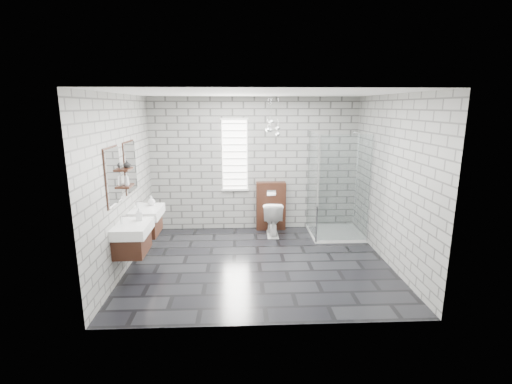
{
  "coord_description": "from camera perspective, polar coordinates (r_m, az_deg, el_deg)",
  "views": [
    {
      "loc": [
        -0.31,
        -5.68,
        2.52
      ],
      "look_at": [
        -0.03,
        0.35,
        1.11
      ],
      "focal_mm": 26.0,
      "sensor_mm": 36.0,
      "label": 1
    }
  ],
  "objects": [
    {
      "name": "vase",
      "position": [
        5.99,
        -19.24,
        4.07
      ],
      "size": [
        0.13,
        0.13,
        0.12
      ],
      "primitive_type": "imported",
      "rotation": [
        0.0,
        0.0,
        0.22
      ],
      "color": "#B2B2B2",
      "rests_on": "shelf_upper"
    },
    {
      "name": "floor",
      "position": [
        6.22,
        0.46,
        -10.85
      ],
      "size": [
        4.2,
        3.6,
        0.02
      ],
      "primitive_type": "cube",
      "color": "black",
      "rests_on": "ground"
    },
    {
      "name": "soap_bottle_c",
      "position": [
        5.95,
        -19.3,
        1.85
      ],
      "size": [
        0.09,
        0.09,
        0.19
      ],
      "primitive_type": "imported",
      "rotation": [
        0.0,
        0.0,
        -0.15
      ],
      "color": "#B2B2B2",
      "rests_on": "shelf_lower"
    },
    {
      "name": "shelf_lower",
      "position": [
        6.01,
        -19.21,
        0.87
      ],
      "size": [
        0.14,
        0.3,
        0.03
      ],
      "primitive_type": "cube",
      "color": "#3A1D12",
      "rests_on": "wall_left"
    },
    {
      "name": "pendant_cluster",
      "position": [
        7.1,
        2.65,
        9.76
      ],
      "size": [
        0.29,
        0.23,
        0.75
      ],
      "color": "silver",
      "rests_on": "ceiling"
    },
    {
      "name": "wall_right",
      "position": [
        6.28,
        20.09,
        1.59
      ],
      "size": [
        0.02,
        3.6,
        2.7
      ],
      "primitive_type": "cube",
      "color": "gray",
      "rests_on": "floor"
    },
    {
      "name": "ceiling",
      "position": [
        5.69,
        0.51,
        15.05
      ],
      "size": [
        4.2,
        3.6,
        0.02
      ],
      "primitive_type": "cube",
      "color": "white",
      "rests_on": "wall_back"
    },
    {
      "name": "wall_back",
      "position": [
        7.59,
        -0.25,
        4.25
      ],
      "size": [
        4.2,
        0.02,
        2.7
      ],
      "primitive_type": "cube",
      "color": "gray",
      "rests_on": "floor"
    },
    {
      "name": "vanity_right",
      "position": [
        6.5,
        -16.77,
        -3.18
      ],
      "size": [
        0.47,
        0.7,
        1.57
      ],
      "color": "#3A1D12",
      "rests_on": "wall_left"
    },
    {
      "name": "window",
      "position": [
        7.53,
        -3.3,
        5.7
      ],
      "size": [
        0.56,
        0.05,
        1.48
      ],
      "color": "white",
      "rests_on": "wall_back"
    },
    {
      "name": "shower_enclosure",
      "position": [
        7.38,
        11.71,
        -3.02
      ],
      "size": [
        1.0,
        1.0,
        2.03
      ],
      "color": "white",
      "rests_on": "floor"
    },
    {
      "name": "soap_bottle_a",
      "position": [
        5.78,
        -17.57,
        -3.26
      ],
      "size": [
        0.11,
        0.11,
        0.2
      ],
      "primitive_type": "imported",
      "rotation": [
        0.0,
        0.0,
        0.22
      ],
      "color": "#B2B2B2",
      "rests_on": "vanity_left"
    },
    {
      "name": "shelf_upper",
      "position": [
        5.96,
        -19.39,
        3.32
      ],
      "size": [
        0.14,
        0.3,
        0.03
      ],
      "primitive_type": "cube",
      "color": "#3A1D12",
      "rests_on": "wall_left"
    },
    {
      "name": "wall_front",
      "position": [
        4.05,
        1.85,
        -3.63
      ],
      "size": [
        4.2,
        0.02,
        2.7
      ],
      "primitive_type": "cube",
      "color": "gray",
      "rests_on": "floor"
    },
    {
      "name": "cistern_panel",
      "position": [
        7.68,
        2.3,
        -2.14
      ],
      "size": [
        0.6,
        0.2,
        1.0
      ],
      "primitive_type": "cube",
      "color": "#3A1D12",
      "rests_on": "floor"
    },
    {
      "name": "toilet",
      "position": [
        7.39,
        2.51,
        -4.02
      ],
      "size": [
        0.4,
        0.68,
        0.69
      ],
      "primitive_type": "imported",
      "rotation": [
        0.0,
        0.0,
        3.12
      ],
      "color": "white",
      "rests_on": "floor"
    },
    {
      "name": "vanity_left",
      "position": [
        5.72,
        -18.79,
        -5.54
      ],
      "size": [
        0.47,
        0.7,
        1.57
      ],
      "color": "#3A1D12",
      "rests_on": "wall_left"
    },
    {
      "name": "soap_bottle_b",
      "position": [
        6.6,
        -15.81,
        -1.29
      ],
      "size": [
        0.17,
        0.17,
        0.17
      ],
      "primitive_type": "imported",
      "rotation": [
        0.0,
        0.0,
        -0.35
      ],
      "color": "#B2B2B2",
      "rests_on": "vanity_right"
    },
    {
      "name": "flush_plate",
      "position": [
        7.5,
        2.39,
        -0.14
      ],
      "size": [
        0.18,
        0.01,
        0.12
      ],
      "primitive_type": "cube",
      "color": "silver",
      "rests_on": "cistern_panel"
    },
    {
      "name": "wall_left",
      "position": [
        6.07,
        -19.82,
        1.24
      ],
      "size": [
        0.02,
        3.6,
        2.7
      ],
      "primitive_type": "cube",
      "color": "gray",
      "rests_on": "floor"
    }
  ]
}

